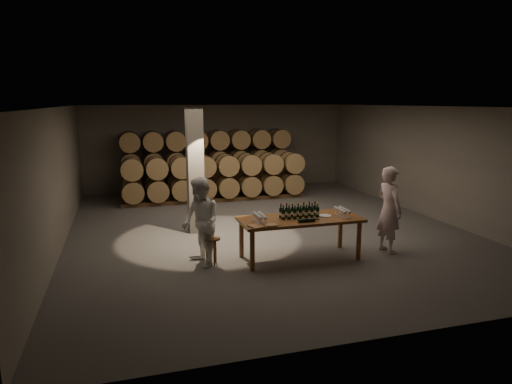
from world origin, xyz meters
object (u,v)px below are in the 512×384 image
object	(u,v)px
notebook_near	(270,225)
person_woman	(201,222)
tasting_table	(300,223)
stool	(212,243)
person_man	(389,210)
bottle_cluster	(299,212)
plate	(325,216)

from	to	relation	value
notebook_near	person_woman	bearing A→B (deg)	157.93
tasting_table	stool	size ratio (longest dim) A/B	4.53
person_man	stool	bearing A→B (deg)	77.28
bottle_cluster	plate	xyz separation A→B (m)	(0.58, -0.05, -0.10)
tasting_table	bottle_cluster	xyz separation A→B (m)	(-0.00, 0.04, 0.22)
bottle_cluster	person_woman	size ratio (longest dim) A/B	0.47
stool	person_woman	world-z (taller)	person_woman
plate	person_man	distance (m)	1.49
person_man	notebook_near	bearing A→B (deg)	87.57
tasting_table	plate	distance (m)	0.59
person_woman	notebook_near	bearing A→B (deg)	48.98
bottle_cluster	person_man	size ratio (longest dim) A/B	0.44
person_man	person_woman	size ratio (longest dim) A/B	1.06
tasting_table	stool	bearing A→B (deg)	174.92
bottle_cluster	person_woman	world-z (taller)	person_woman
plate	person_woman	xyz separation A→B (m)	(-2.68, 0.19, 0.01)
notebook_near	stool	world-z (taller)	notebook_near
stool	person_woman	distance (m)	0.50
tasting_table	notebook_near	world-z (taller)	notebook_near
tasting_table	person_man	bearing A→B (deg)	-3.81
notebook_near	person_man	size ratio (longest dim) A/B	0.12
tasting_table	stool	xyz separation A→B (m)	(-1.88, 0.17, -0.33)
plate	notebook_near	distance (m)	1.45
tasting_table	stool	distance (m)	1.91
bottle_cluster	person_woman	distance (m)	2.10
plate	stool	distance (m)	2.50
tasting_table	person_woman	size ratio (longest dim) A/B	1.41
plate	person_woman	bearing A→B (deg)	176.03
notebook_near	person_woman	world-z (taller)	person_woman
person_man	person_woman	xyz separation A→B (m)	(-4.16, 0.32, -0.05)
tasting_table	plate	world-z (taller)	plate
notebook_near	person_woman	size ratio (longest dim) A/B	0.13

